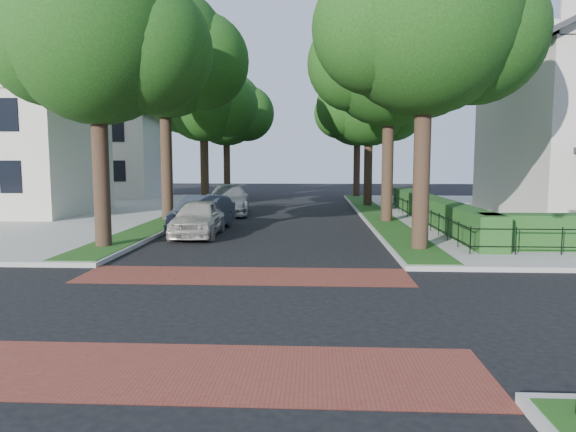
% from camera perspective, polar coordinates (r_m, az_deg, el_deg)
% --- Properties ---
extents(ground, '(120.00, 120.00, 0.00)m').
position_cam_1_polar(ground, '(11.11, -7.07, -10.28)').
color(ground, black).
rests_on(ground, ground).
extents(crosswalk_far, '(9.00, 2.20, 0.01)m').
position_cam_1_polar(crosswalk_far, '(14.17, -4.84, -6.62)').
color(crosswalk_far, maroon).
rests_on(crosswalk_far, ground).
extents(crosswalk_near, '(9.00, 2.20, 0.01)m').
position_cam_1_polar(crosswalk_near, '(8.16, -11.09, -16.53)').
color(crosswalk_near, maroon).
rests_on(crosswalk_near, ground).
extents(grass_strip_ne, '(1.60, 29.80, 0.02)m').
position_cam_1_polar(grass_strip_ne, '(29.96, 9.60, 0.38)').
color(grass_strip_ne, '#194513').
rests_on(grass_strip_ne, sidewalk_ne).
extents(grass_strip_nw, '(1.60, 29.80, 0.02)m').
position_cam_1_polar(grass_strip_nw, '(30.62, -10.90, 0.48)').
color(grass_strip_nw, '#194513').
rests_on(grass_strip_nw, sidewalk_nw).
extents(tree_right_near, '(7.75, 6.67, 10.66)m').
position_cam_1_polar(tree_right_near, '(18.67, 15.23, 19.87)').
color(tree_right_near, black).
rests_on(tree_right_near, sidewalk_ne).
extents(tree_right_mid, '(8.25, 7.09, 11.22)m').
position_cam_1_polar(tree_right_mid, '(26.46, 11.40, 16.61)').
color(tree_right_mid, black).
rests_on(tree_right_mid, sidewalk_ne).
extents(tree_right_far, '(7.25, 6.23, 9.74)m').
position_cam_1_polar(tree_right_far, '(35.12, 9.13, 12.26)').
color(tree_right_far, black).
rests_on(tree_right_far, sidewalk_ne).
extents(tree_right_back, '(7.50, 6.45, 10.20)m').
position_cam_1_polar(tree_right_back, '(44.08, 7.84, 11.49)').
color(tree_right_back, black).
rests_on(tree_right_back, sidewalk_ne).
extents(tree_left_near, '(7.50, 6.45, 10.20)m').
position_cam_1_polar(tree_left_near, '(19.60, -20.01, 17.97)').
color(tree_left_near, black).
rests_on(tree_left_near, sidewalk_nw).
extents(tree_left_mid, '(8.00, 6.88, 11.48)m').
position_cam_1_polar(tree_left_mid, '(27.25, -13.26, 17.03)').
color(tree_left_mid, black).
rests_on(tree_left_mid, sidewalk_nw).
extents(tree_left_far, '(7.00, 6.02, 9.86)m').
position_cam_1_polar(tree_left_far, '(35.69, -9.15, 12.50)').
color(tree_left_far, black).
rests_on(tree_left_far, sidewalk_nw).
extents(tree_left_back, '(7.75, 6.66, 10.44)m').
position_cam_1_polar(tree_left_back, '(44.54, -6.70, 11.64)').
color(tree_left_back, black).
rests_on(tree_left_back, sidewalk_nw).
extents(hedge_main_road, '(1.00, 18.00, 1.20)m').
position_cam_1_polar(hedge_main_road, '(26.26, 15.66, 0.73)').
color(hedge_main_road, '#184618').
rests_on(hedge_main_road, sidewalk_ne).
extents(fence_main_road, '(0.06, 18.00, 0.90)m').
position_cam_1_polar(fence_main_road, '(26.11, 13.94, 0.41)').
color(fence_main_road, black).
rests_on(fence_main_road, sidewalk_ne).
extents(house_left_near, '(10.00, 9.00, 10.14)m').
position_cam_1_polar(house_left_near, '(33.42, -28.82, 8.68)').
color(house_left_near, beige).
rests_on(house_left_near, sidewalk_nw).
extents(house_left_far, '(10.00, 9.00, 10.14)m').
position_cam_1_polar(house_left_far, '(45.94, -19.57, 8.19)').
color(house_left_far, beige).
rests_on(house_left_far, sidewalk_nw).
extents(parked_car_front, '(2.00, 4.63, 1.55)m').
position_cam_1_polar(parked_car_front, '(21.62, -9.98, -0.19)').
color(parked_car_front, '#B3ADA1').
rests_on(parked_car_front, ground).
extents(parked_car_middle, '(2.25, 4.95, 1.57)m').
position_cam_1_polar(parked_car_middle, '(23.17, -9.43, 0.27)').
color(parked_car_middle, '#232A34').
rests_on(parked_car_middle, ground).
extents(parked_car_rear, '(3.02, 6.10, 1.71)m').
position_cam_1_polar(parked_car_rear, '(30.30, -6.66, 1.81)').
color(parked_car_rear, gray).
rests_on(parked_car_rear, ground).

